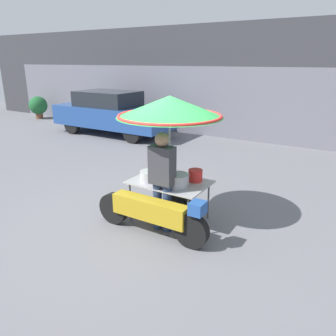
% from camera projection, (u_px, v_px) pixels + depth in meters
% --- Properties ---
extents(ground_plane, '(36.00, 36.00, 0.00)m').
position_uv_depth(ground_plane, '(148.00, 222.00, 5.54)').
color(ground_plane, slate).
extents(shopfront_building, '(28.00, 2.06, 3.78)m').
position_uv_depth(shopfront_building, '(275.00, 82.00, 11.13)').
color(shopfront_building, '#38383D').
rests_on(shopfront_building, ground).
extents(vendor_motorcycle_cart, '(1.98, 1.67, 2.09)m').
position_uv_depth(vendor_motorcycle_cart, '(168.00, 129.00, 5.08)').
color(vendor_motorcycle_cart, black).
rests_on(vendor_motorcycle_cart, ground).
extents(vendor_person, '(0.38, 0.22, 1.60)m').
position_uv_depth(vendor_person, '(162.00, 177.00, 5.02)').
color(vendor_person, navy).
rests_on(vendor_person, ground).
extents(parked_car, '(4.49, 1.70, 1.55)m').
position_uv_depth(parked_car, '(112.00, 112.00, 11.86)').
color(parked_car, black).
rests_on(parked_car, ground).
extents(potted_plant, '(0.82, 0.82, 1.03)m').
position_uv_depth(potted_plant, '(38.00, 106.00, 15.15)').
color(potted_plant, brown).
rests_on(potted_plant, ground).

